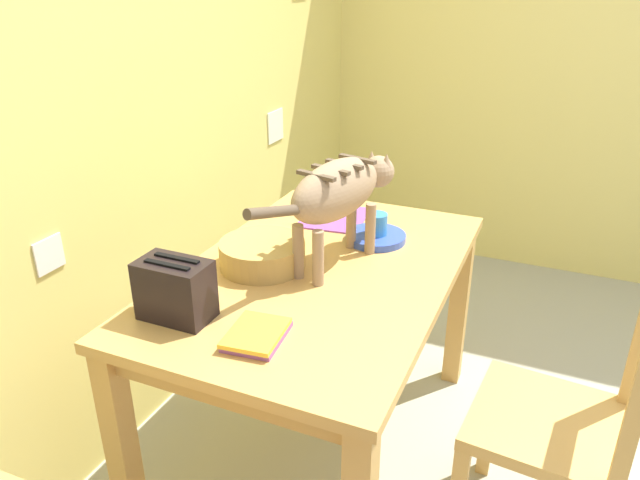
{
  "coord_description": "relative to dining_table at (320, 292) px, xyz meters",
  "views": [
    {
      "loc": [
        -1.65,
        0.44,
        1.63
      ],
      "look_at": [
        -0.05,
        1.13,
        0.85
      ],
      "focal_mm": 33.5,
      "sensor_mm": 36.0,
      "label": 1
    }
  ],
  "objects": [
    {
      "name": "dining_table",
      "position": [
        0.0,
        0.0,
        0.0
      ],
      "size": [
        1.31,
        0.83,
        0.75
      ],
      "color": "tan",
      "rests_on": "ground_plane"
    },
    {
      "name": "wooden_chair_far",
      "position": [
        -0.09,
        -0.8,
        -0.2
      ],
      "size": [
        0.45,
        0.45,
        0.94
      ],
      "rotation": [
        0.0,
        0.0,
        -0.09
      ],
      "color": "tan",
      "rests_on": "ground_plane"
    },
    {
      "name": "magazine",
      "position": [
        0.42,
        0.12,
        0.09
      ],
      "size": [
        0.3,
        0.27,
        0.01
      ],
      "primitive_type": "cube",
      "rotation": [
        0.0,
        0.0,
        0.11
      ],
      "color": "purple",
      "rests_on": "dining_table"
    },
    {
      "name": "book_stack",
      "position": [
        -0.45,
        -0.01,
        0.11
      ],
      "size": [
        0.2,
        0.16,
        0.03
      ],
      "color": "#924E94",
      "rests_on": "dining_table"
    },
    {
      "name": "coffee_mug",
      "position": [
        0.28,
        -0.1,
        0.16
      ],
      "size": [
        0.12,
        0.08,
        0.08
      ],
      "color": "#317EBC",
      "rests_on": "saucer_bowl"
    },
    {
      "name": "toaster",
      "position": [
        -0.44,
        0.24,
        0.18
      ],
      "size": [
        0.12,
        0.2,
        0.18
      ],
      "color": "black",
      "rests_on": "dining_table"
    },
    {
      "name": "saucer_bowl",
      "position": [
        0.28,
        -0.1,
        0.1
      ],
      "size": [
        0.22,
        0.22,
        0.03
      ],
      "primitive_type": "cylinder",
      "color": "blue",
      "rests_on": "dining_table"
    },
    {
      "name": "cat",
      "position": [
        0.06,
        -0.04,
        0.34
      ],
      "size": [
        0.68,
        0.24,
        0.35
      ],
      "rotation": [
        0.0,
        0.0,
        -1.82
      ],
      "color": "#997C5C",
      "rests_on": "dining_table"
    },
    {
      "name": "wicker_basket",
      "position": [
        -0.06,
        0.18,
        0.14
      ],
      "size": [
        0.28,
        0.28,
        0.09
      ],
      "color": "tan",
      "rests_on": "dining_table"
    },
    {
      "name": "wall_rear",
      "position": [
        0.05,
        0.74,
        0.6
      ],
      "size": [
        4.3,
        0.11,
        2.5
      ],
      "color": "#E5D46E",
      "rests_on": "ground_plane"
    }
  ]
}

